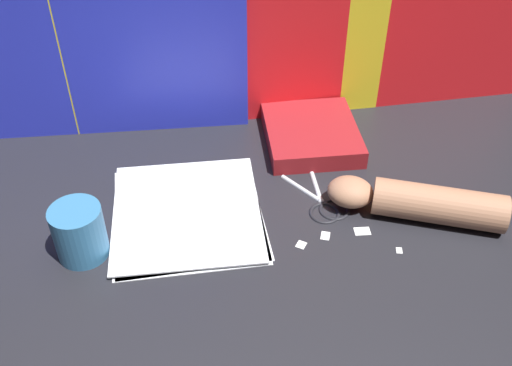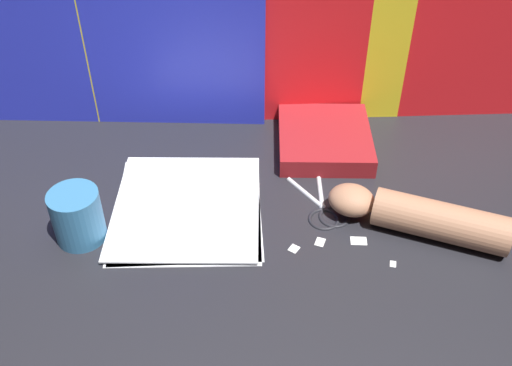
{
  "view_description": "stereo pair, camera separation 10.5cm",
  "coord_description": "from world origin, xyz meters",
  "px_view_note": "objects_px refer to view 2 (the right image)",
  "views": [
    {
      "loc": [
        -0.11,
        -0.75,
        0.74
      ],
      "look_at": [
        0.02,
        0.05,
        0.06
      ],
      "focal_mm": 42.0,
      "sensor_mm": 36.0,
      "label": 1
    },
    {
      "loc": [
        -0.01,
        -0.76,
        0.74
      ],
      "look_at": [
        0.02,
        0.05,
        0.06
      ],
      "focal_mm": 42.0,
      "sensor_mm": 36.0,
      "label": 2
    }
  ],
  "objects_px": {
    "mug": "(77,216)",
    "hand_forearm": "(420,216)",
    "paper_stack": "(188,207)",
    "scissors": "(325,209)",
    "book_closed": "(324,139)"
  },
  "relations": [
    {
      "from": "hand_forearm",
      "to": "paper_stack",
      "type": "bearing_deg",
      "value": 170.42
    },
    {
      "from": "mug",
      "to": "hand_forearm",
      "type": "bearing_deg",
      "value": -0.27
    },
    {
      "from": "paper_stack",
      "to": "mug",
      "type": "xyz_separation_m",
      "value": [
        -0.18,
        -0.07,
        0.04
      ]
    },
    {
      "from": "mug",
      "to": "book_closed",
      "type": "bearing_deg",
      "value": 28.95
    },
    {
      "from": "hand_forearm",
      "to": "mug",
      "type": "xyz_separation_m",
      "value": [
        -0.58,
        0.0,
        0.01
      ]
    },
    {
      "from": "paper_stack",
      "to": "hand_forearm",
      "type": "height_order",
      "value": "hand_forearm"
    },
    {
      "from": "scissors",
      "to": "paper_stack",
      "type": "bearing_deg",
      "value": 176.92
    },
    {
      "from": "book_closed",
      "to": "scissors",
      "type": "distance_m",
      "value": 0.2
    },
    {
      "from": "paper_stack",
      "to": "scissors",
      "type": "bearing_deg",
      "value": -3.08
    },
    {
      "from": "book_closed",
      "to": "hand_forearm",
      "type": "relative_size",
      "value": 0.69
    },
    {
      "from": "paper_stack",
      "to": "book_closed",
      "type": "height_order",
      "value": "book_closed"
    },
    {
      "from": "paper_stack",
      "to": "scissors",
      "type": "height_order",
      "value": "scissors"
    },
    {
      "from": "mug",
      "to": "paper_stack",
      "type": "bearing_deg",
      "value": 20.12
    },
    {
      "from": "paper_stack",
      "to": "mug",
      "type": "bearing_deg",
      "value": -159.88
    },
    {
      "from": "book_closed",
      "to": "scissors",
      "type": "bearing_deg",
      "value": -96.24
    }
  ]
}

